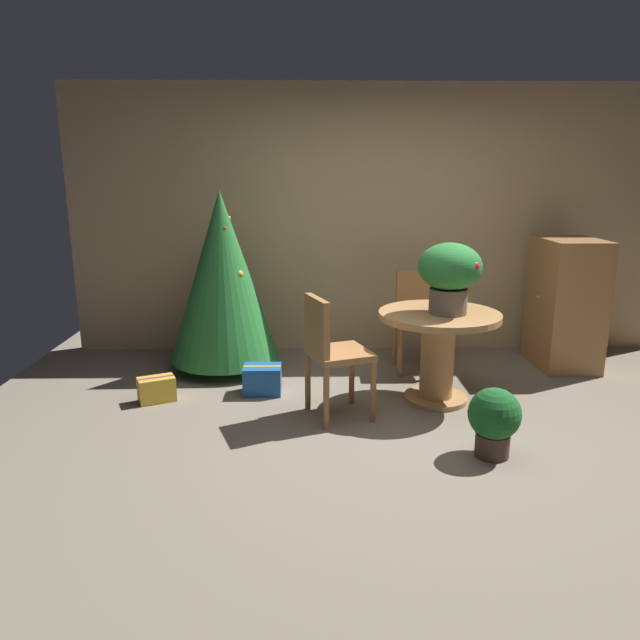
# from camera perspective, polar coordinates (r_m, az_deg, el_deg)

# --- Properties ---
(ground_plane) EXTENTS (6.60, 6.60, 0.00)m
(ground_plane) POSITION_cam_1_polar(r_m,az_deg,el_deg) (4.17, 8.32, -11.29)
(ground_plane) COLOR #756B5B
(back_wall_panel) EXTENTS (6.00, 0.10, 2.60)m
(back_wall_panel) POSITION_cam_1_polar(r_m,az_deg,el_deg) (5.97, 5.35, 9.46)
(back_wall_panel) COLOR tan
(back_wall_panel) RESTS_ON ground_plane
(round_dining_table) EXTENTS (0.94, 0.94, 0.72)m
(round_dining_table) POSITION_cam_1_polar(r_m,az_deg,el_deg) (4.71, 11.30, -2.19)
(round_dining_table) COLOR #B27F4C
(round_dining_table) RESTS_ON ground_plane
(flower_vase) EXTENTS (0.48, 0.48, 0.54)m
(flower_vase) POSITION_cam_1_polar(r_m,az_deg,el_deg) (4.56, 12.38, 4.53)
(flower_vase) COLOR #665B51
(flower_vase) RESTS_ON round_dining_table
(wooden_chair_far) EXTENTS (0.45, 0.38, 0.90)m
(wooden_chair_far) POSITION_cam_1_polar(r_m,az_deg,el_deg) (5.47, 9.56, 0.62)
(wooden_chair_far) COLOR #9E6B3D
(wooden_chair_far) RESTS_ON ground_plane
(wooden_chair_left) EXTENTS (0.53, 0.54, 0.92)m
(wooden_chair_left) POSITION_cam_1_polar(r_m,az_deg,el_deg) (4.30, 1.08, -2.80)
(wooden_chair_left) COLOR #9E6B3D
(wooden_chair_left) RESTS_ON ground_plane
(holiday_tree) EXTENTS (0.99, 0.99, 1.63)m
(holiday_tree) POSITION_cam_1_polar(r_m,az_deg,el_deg) (5.39, -9.37, 4.14)
(holiday_tree) COLOR brown
(holiday_tree) RESTS_ON ground_plane
(gift_box_blue) EXTENTS (0.31, 0.23, 0.23)m
(gift_box_blue) POSITION_cam_1_polar(r_m,az_deg,el_deg) (4.91, -5.57, -5.74)
(gift_box_blue) COLOR #1E569E
(gift_box_blue) RESTS_ON ground_plane
(gift_box_gold) EXTENTS (0.32, 0.26, 0.20)m
(gift_box_gold) POSITION_cam_1_polar(r_m,az_deg,el_deg) (4.91, -15.46, -6.45)
(gift_box_gold) COLOR gold
(gift_box_gold) RESTS_ON ground_plane
(wooden_cabinet) EXTENTS (0.53, 0.72, 1.19)m
(wooden_cabinet) POSITION_cam_1_polar(r_m,az_deg,el_deg) (5.91, 22.57, 1.49)
(wooden_cabinet) COLOR #9E6B3D
(wooden_cabinet) RESTS_ON ground_plane
(potted_plant) EXTENTS (0.33, 0.33, 0.46)m
(potted_plant) POSITION_cam_1_polar(r_m,az_deg,el_deg) (3.96, 16.43, -9.12)
(potted_plant) COLOR #4C382D
(potted_plant) RESTS_ON ground_plane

